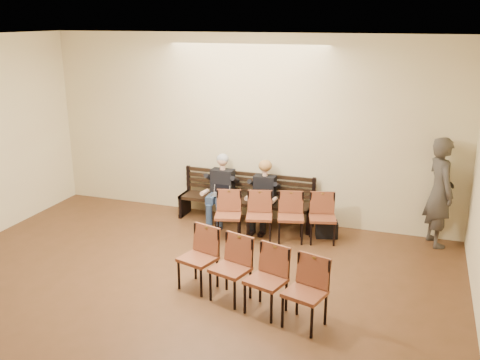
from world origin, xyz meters
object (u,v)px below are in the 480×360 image
(bench, at_px, (245,211))
(seated_man, at_px, (221,190))
(seated_woman, at_px, (263,198))
(chair_row_back, at_px, (248,275))
(bag, at_px, (327,229))
(chair_row_front, at_px, (275,217))
(water_bottle, at_px, (263,203))
(passerby, at_px, (441,184))
(laptop, at_px, (220,196))

(bench, height_order, seated_man, seated_man)
(seated_woman, distance_m, chair_row_back, 2.87)
(bag, xyz_separation_m, chair_row_front, (-0.83, -0.45, 0.29))
(seated_man, relative_size, chair_row_front, 0.61)
(seated_woman, height_order, water_bottle, seated_woman)
(chair_row_front, bearing_deg, bench, 124.89)
(seated_woman, distance_m, chair_row_front, 0.66)
(passerby, relative_size, chair_row_back, 0.98)
(bench, xyz_separation_m, bag, (1.60, -0.20, -0.08))
(seated_man, distance_m, chair_row_back, 3.16)
(seated_man, bearing_deg, seated_woman, 0.00)
(bag, height_order, chair_row_back, chair_row_back)
(passerby, bearing_deg, seated_man, 69.57)
(seated_man, relative_size, laptop, 4.05)
(water_bottle, distance_m, chair_row_front, 0.44)
(seated_man, relative_size, seated_woman, 1.12)
(seated_man, distance_m, water_bottle, 0.94)
(seated_woman, relative_size, passerby, 0.53)
(seated_woman, relative_size, water_bottle, 5.07)
(bench, relative_size, chair_row_back, 1.18)
(seated_woman, bearing_deg, passerby, 4.15)
(seated_woman, distance_m, water_bottle, 0.25)
(water_bottle, bearing_deg, seated_man, 165.29)
(seated_man, height_order, seated_woman, seated_man)
(passerby, distance_m, chair_row_front, 2.84)
(laptop, height_order, chair_row_front, chair_row_front)
(chair_row_front, xyz_separation_m, chair_row_back, (0.25, -2.27, 0.02))
(laptop, height_order, bag, laptop)
(chair_row_back, bearing_deg, chair_row_front, 112.57)
(water_bottle, bearing_deg, chair_row_back, -77.94)
(seated_woman, relative_size, bag, 2.97)
(seated_man, bearing_deg, bag, -2.17)
(seated_woman, height_order, laptop, seated_woman)
(chair_row_front, bearing_deg, seated_woman, 110.55)
(chair_row_back, bearing_deg, seated_man, 133.81)
(seated_woman, bearing_deg, bag, -3.67)
(seated_man, height_order, chair_row_back, seated_man)
(chair_row_back, bearing_deg, passerby, 67.72)
(passerby, bearing_deg, chair_row_front, 82.07)
(laptop, relative_size, chair_row_front, 0.15)
(seated_man, height_order, laptop, seated_man)
(seated_woman, relative_size, chair_row_back, 0.52)
(laptop, height_order, passerby, passerby)
(bag, xyz_separation_m, passerby, (1.82, 0.30, 0.94))
(bench, height_order, passerby, passerby)
(passerby, xyz_separation_m, chair_row_back, (-2.41, -3.02, -0.63))
(seated_man, height_order, water_bottle, seated_man)
(laptop, distance_m, chair_row_front, 1.23)
(seated_man, xyz_separation_m, bag, (2.04, -0.08, -0.50))
(water_bottle, bearing_deg, seated_woman, 107.47)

